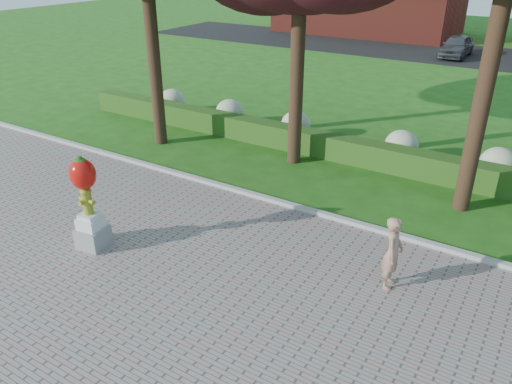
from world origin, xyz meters
TOP-DOWN VIEW (x-y plane):
  - ground at (0.00, 0.00)m, footprint 100.00×100.00m
  - walkway at (0.00, -4.00)m, footprint 40.00×14.00m
  - curb at (0.00, 3.00)m, footprint 40.00×0.18m
  - lawn_hedge at (0.00, 7.00)m, footprint 24.00×0.70m
  - hydrangea_row at (0.57, 8.00)m, footprint 20.10×1.10m
  - street at (0.00, 28.00)m, footprint 50.00×8.00m
  - hydrant_sculpture at (-3.56, -1.27)m, footprint 0.70×0.70m
  - woman at (2.96, 0.97)m, footprint 0.47×0.64m
  - parked_car at (-1.31, 27.02)m, footprint 1.67×4.04m

SIDE VIEW (x-z plane):
  - ground at x=0.00m, z-range 0.00..0.00m
  - street at x=0.00m, z-range 0.00..0.02m
  - walkway at x=0.00m, z-range 0.00..0.04m
  - curb at x=0.00m, z-range 0.00..0.15m
  - lawn_hedge at x=0.00m, z-range 0.00..0.80m
  - hydrangea_row at x=0.57m, z-range 0.06..1.04m
  - parked_car at x=-1.31m, z-range 0.02..1.39m
  - woman at x=2.96m, z-range 0.04..1.68m
  - hydrant_sculpture at x=-3.56m, z-range 0.11..2.44m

